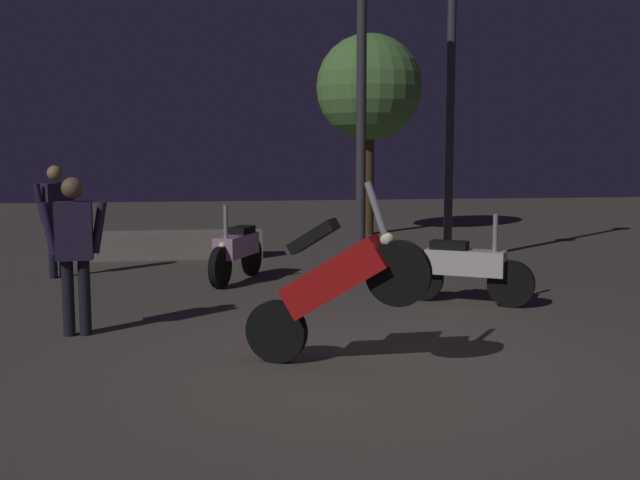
% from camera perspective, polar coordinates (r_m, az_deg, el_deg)
% --- Properties ---
extents(ground_plane, '(40.00, 40.00, 0.00)m').
position_cam_1_polar(ground_plane, '(6.98, 3.63, -9.21)').
color(ground_plane, '#4C443D').
extents(motorcycle_red_foreground, '(1.54, 0.82, 1.63)m').
position_cam_1_polar(motorcycle_red_foreground, '(6.82, 1.10, -3.15)').
color(motorcycle_red_foreground, black).
rests_on(motorcycle_red_foreground, ground_plane).
extents(motorcycle_pink_parked_left, '(0.80, 1.54, 1.11)m').
position_cam_1_polar(motorcycle_pink_parked_left, '(11.20, -6.02, -0.76)').
color(motorcycle_pink_parked_left, black).
rests_on(motorcycle_pink_parked_left, ground_plane).
extents(motorcycle_white_parked_right, '(1.49, 0.91, 1.11)m').
position_cam_1_polar(motorcycle_white_parked_right, '(9.75, 10.40, -2.00)').
color(motorcycle_white_parked_right, black).
rests_on(motorcycle_white_parked_right, ground_plane).
extents(person_rider_beside, '(0.57, 0.48, 1.62)m').
position_cam_1_polar(person_rider_beside, '(12.01, -18.48, 1.97)').
color(person_rider_beside, black).
rests_on(person_rider_beside, ground_plane).
extents(person_bystander_far, '(0.67, 0.27, 1.61)m').
position_cam_1_polar(person_bystander_far, '(8.31, -17.28, -0.17)').
color(person_bystander_far, black).
rests_on(person_bystander_far, ground_plane).
extents(streetlamp_near, '(0.36, 0.36, 5.19)m').
position_cam_1_polar(streetlamp_near, '(11.25, 3.02, 13.83)').
color(streetlamp_near, '#38383D').
rests_on(streetlamp_near, ground_plane).
extents(streetlamp_far, '(0.36, 0.36, 5.66)m').
position_cam_1_polar(streetlamp_far, '(13.06, 9.46, 13.92)').
color(streetlamp_far, '#38383D').
rests_on(streetlamp_far, ground_plane).
extents(tree_left_bg, '(2.23, 2.23, 4.21)m').
position_cam_1_polar(tree_left_bg, '(16.91, 3.55, 10.85)').
color(tree_left_bg, '#4C331E').
rests_on(tree_left_bg, ground_plane).
extents(planter_wall_low, '(3.40, 0.50, 0.45)m').
position_cam_1_polar(planter_wall_low, '(13.65, -11.35, -0.36)').
color(planter_wall_low, gray).
rests_on(planter_wall_low, ground_plane).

